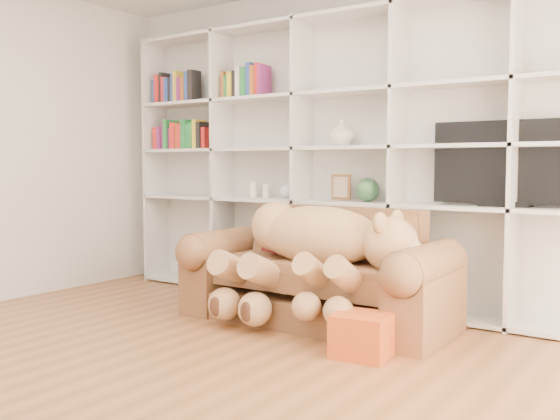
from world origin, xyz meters
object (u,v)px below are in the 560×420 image
Objects in this scene: sofa at (318,279)px; gift_box at (362,335)px; teddy_bear at (313,247)px; tv at (507,164)px.

sofa is 6.04× the size of gift_box.
gift_box is at bearing -41.32° from sofa.
teddy_bear reaches higher than gift_box.
tv reaches higher than gift_box.
gift_box is 1.68m from tv.
teddy_bear is at bearing -144.04° from tv.
sofa is 0.91m from gift_box.
gift_box is at bearing -37.36° from teddy_bear.
tv reaches higher than sofa.
sofa reaches higher than gift_box.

